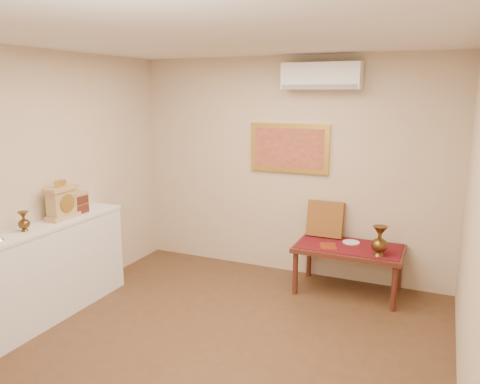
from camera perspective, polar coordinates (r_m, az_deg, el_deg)
The scene contains 17 objects.
floor at distance 4.35m, azimuth -4.09°, elevation -19.48°, with size 4.50×4.50×0.00m, color brown.
ceiling at distance 3.73m, azimuth -4.75°, elevation 18.63°, with size 4.50×4.50×0.00m, color silver.
wall_back at distance 5.86m, azimuth 6.03°, elevation 2.96°, with size 4.00×0.02×2.70m, color beige.
wall_left at distance 5.06m, azimuth -24.81°, elevation 0.45°, with size 0.02×4.50×2.70m, color beige.
wall_right at distance 3.40m, azimuth 27.03°, elevation -5.03°, with size 0.02×4.50×2.70m, color beige.
brass_urn_small at distance 4.87m, azimuth -24.89°, elevation -2.96°, with size 0.11×0.11×0.25m, color brown, non-canonical shape.
table_cloth at distance 5.50m, azimuth 13.16°, elevation -6.46°, with size 1.14×0.59×0.01m, color maroon.
brass_urn_tall at distance 5.21m, azimuth 16.67°, elevation -5.35°, with size 0.18×0.18×0.40m, color brown, non-canonical shape.
plate at distance 5.61m, azimuth 13.39°, elevation -5.98°, with size 0.19×0.19×0.01m, color white.
menu at distance 5.42m, azimuth 10.69°, elevation -6.52°, with size 0.18×0.25×0.01m, color maroon.
cushion at distance 5.74m, azimuth 10.36°, elevation -3.24°, with size 0.43×0.10×0.43m, color #612513.
display_ledge at distance 5.16m, azimuth -22.65°, elevation -9.08°, with size 0.37×2.02×0.98m.
mantel_clock at distance 5.17m, azimuth -20.88°, elevation -1.19°, with size 0.17×0.36×0.41m.
wooden_chest at distance 5.34m, azimuth -19.20°, elevation -1.24°, with size 0.16×0.21×0.24m.
low_table at distance 5.52m, azimuth 13.13°, elevation -7.14°, with size 1.20×0.70×0.55m.
painting at distance 5.80m, azimuth 6.01°, elevation 5.36°, with size 1.00×0.06×0.60m.
ac_unit at distance 5.55m, azimuth 9.91°, elevation 13.73°, with size 0.90×0.25×0.30m.
Camera 1 is at (1.76, -3.26, 2.27)m, focal length 35.00 mm.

